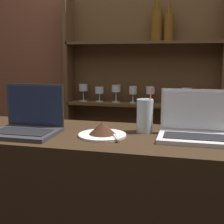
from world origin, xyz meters
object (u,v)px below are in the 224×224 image
(laptop_far, at_px, (197,128))
(cake_plate, at_px, (102,131))
(water_glass, at_px, (145,116))
(laptop_near, at_px, (28,123))

(laptop_far, bearing_deg, cake_plate, -170.97)
(cake_plate, distance_m, water_glass, 0.22)
(laptop_near, bearing_deg, water_glass, 15.94)
(laptop_near, bearing_deg, laptop_far, 6.87)
(cake_plate, relative_size, water_glass, 1.02)
(cake_plate, bearing_deg, laptop_far, 9.03)
(water_glass, bearing_deg, cake_plate, -144.49)
(laptop_near, relative_size, cake_plate, 1.38)
(laptop_near, bearing_deg, cake_plate, 4.35)
(laptop_near, relative_size, laptop_far, 0.91)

